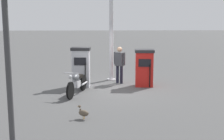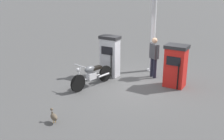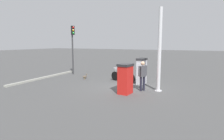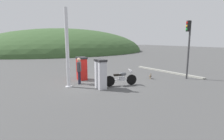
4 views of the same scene
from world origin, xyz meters
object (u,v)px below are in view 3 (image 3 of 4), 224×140
fuel_pump_near (141,71)px  motorcycle_near_pump (122,75)px  fuel_pump_far (125,79)px  attendant_person (143,74)px  wandering_duck (85,77)px  roadside_traffic_light (73,42)px  canopy_support_pole (159,52)px

fuel_pump_near → motorcycle_near_pump: (1.37, -0.08, -0.39)m
fuel_pump_far → fuel_pump_near: bearing=-90.0°
fuel_pump_near → attendant_person: size_ratio=1.02×
wandering_duck → motorcycle_near_pump: bearing=-172.1°
fuel_pump_far → wandering_duck: bearing=-29.4°
fuel_pump_far → roadside_traffic_light: bearing=-30.7°
roadside_traffic_light → canopy_support_pole: size_ratio=0.89×
fuel_pump_near → wandering_duck: 4.27m
roadside_traffic_light → fuel_pump_near: bearing=170.4°
motorcycle_near_pump → canopy_support_pole: 3.57m
roadside_traffic_light → motorcycle_near_pump: bearing=168.7°
attendant_person → roadside_traffic_light: bearing=-21.5°
fuel_pump_near → motorcycle_near_pump: fuel_pump_near is taller
canopy_support_pole → wandering_duck: bearing=-10.3°
motorcycle_near_pump → wandering_duck: 2.87m
roadside_traffic_light → attendant_person: bearing=158.5°
fuel_pump_near → fuel_pump_far: size_ratio=1.06×
fuel_pump_near → canopy_support_pole: 2.36m
fuel_pump_near → canopy_support_pole: (-1.42, 1.33, 1.33)m
motorcycle_near_pump → canopy_support_pole: size_ratio=0.44×
wandering_duck → attendant_person: bearing=164.3°
roadside_traffic_light → canopy_support_pole: 8.10m
fuel_pump_near → wandering_duck: bearing=4.2°
fuel_pump_near → roadside_traffic_light: size_ratio=0.42×
attendant_person → roadside_traffic_light: roadside_traffic_light is taller
motorcycle_near_pump → attendant_person: bearing=138.6°
fuel_pump_near → wandering_duck: size_ratio=4.16×
fuel_pump_near → wandering_duck: (4.21, 0.31, -0.66)m
fuel_pump_far → attendant_person: attendant_person is taller
wandering_duck → fuel_pump_far: bearing=150.6°
fuel_pump_far → canopy_support_pole: (-1.42, -1.35, 1.38)m
fuel_pump_far → roadside_traffic_light: size_ratio=0.39×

